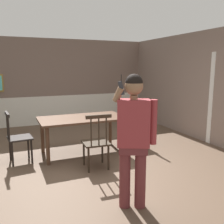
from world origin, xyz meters
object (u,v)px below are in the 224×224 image
Objects in this scene: dining_table at (82,122)px; person_figure at (134,133)px; chair_near_window at (18,137)px; chair_by_doorway at (96,142)px; chair_at_table_head at (137,125)px.

person_figure is (0.01, -2.20, 0.30)m from dining_table.
chair_by_doorway is at bearing 50.36° from chair_near_window.
dining_table is at bearing -64.29° from person_figure.
chair_by_doorway is 0.59× the size of person_figure.
chair_by_doorway is (1.25, -0.85, 0.00)m from chair_near_window.
chair_at_table_head is at bearing -0.03° from dining_table.
chair_by_doorway is 1.43m from person_figure.
dining_table is 1.26m from chair_near_window.
chair_near_window is at bearing -34.72° from person_figure.
chair_near_window is at bearing 87.98° from chair_at_table_head.
person_figure is (-1.24, -2.20, 0.49)m from chair_at_table_head.
chair_at_table_head is (2.50, 0.00, 0.01)m from chair_near_window.
dining_table is 1.79× the size of chair_near_window.
chair_near_window is 2.50m from chair_at_table_head.
person_figure reaches higher than chair_by_doorway.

